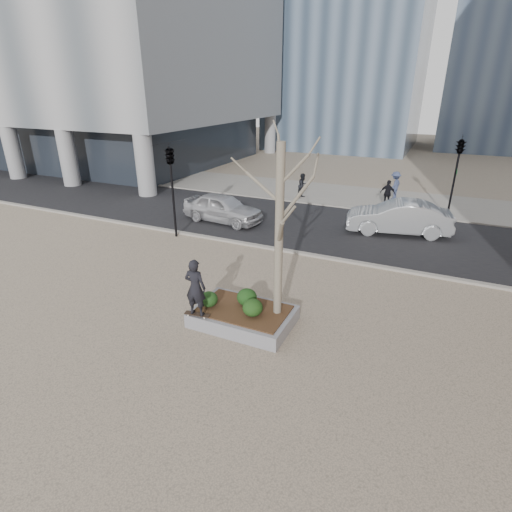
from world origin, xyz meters
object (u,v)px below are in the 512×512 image
at_px(police_car, 223,208).
at_px(skateboard, 197,315).
at_px(planter, 243,317).
at_px(skateboarder, 195,288).

bearing_deg(police_car, skateboard, -148.76).
height_order(planter, skateboarder, skateboarder).
relative_size(planter, police_car, 0.67).
bearing_deg(skateboarder, planter, -147.12).
xyz_separation_m(planter, skateboard, (-1.10, -0.88, 0.26)).
relative_size(skateboarder, police_car, 0.40).
distance_m(skateboard, skateboarder, 0.92).
bearing_deg(skateboarder, police_car, -70.62).
distance_m(skateboarder, police_car, 10.48).
xyz_separation_m(skateboard, skateboarder, (0.00, 0.00, 0.92)).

